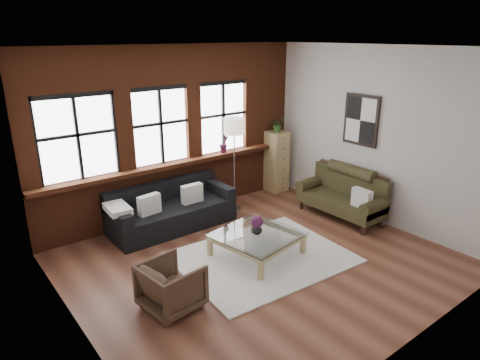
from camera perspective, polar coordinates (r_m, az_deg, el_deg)
floor at (r=6.83m, az=2.48°, el=-10.64°), size 5.50×5.50×0.00m
ceiling at (r=5.94m, az=2.94°, el=17.27°), size 5.50×5.50×0.00m
wall_back at (r=8.20m, az=-8.82°, el=6.25°), size 5.50×0.00×5.50m
wall_front at (r=4.71m, az=22.94°, el=-4.74°), size 5.50×0.00×5.50m
wall_left at (r=4.96m, az=-22.24°, el=-3.47°), size 0.00×5.00×5.00m
wall_right at (r=8.21m, az=17.50°, el=5.62°), size 0.00×5.00×5.00m
brick_backwall at (r=8.14m, az=-8.61°, el=6.18°), size 5.50×0.12×3.20m
sill_ledge at (r=8.21m, az=-8.11°, el=2.27°), size 5.50×0.30×0.08m
window_left at (r=7.43m, az=-20.87°, el=5.10°), size 1.38×0.10×1.50m
window_mid at (r=7.98m, az=-10.58°, el=6.92°), size 1.38×0.10×1.50m
window_right at (r=8.70m, az=-2.34°, el=8.21°), size 1.38×0.10×1.50m
wall_poster at (r=8.30m, az=15.86°, el=7.69°), size 0.05×0.74×0.94m
shag_rug at (r=6.89m, az=3.04°, el=-10.26°), size 2.71×2.20×0.03m
dark_sofa at (r=7.84m, az=-9.09°, el=-3.50°), size 2.26×0.91×0.82m
pillow_a at (r=7.49m, az=-12.01°, el=-3.22°), size 0.41×0.19×0.34m
pillow_b at (r=7.86m, az=-6.41°, el=-1.80°), size 0.40×0.14×0.34m
vintage_settee at (r=8.35m, az=13.27°, el=-1.93°), size 0.78×1.75×0.93m
pillow_settee at (r=7.96m, az=15.93°, el=-2.37°), size 0.16×0.39×0.34m
armchair at (r=5.68m, az=-9.13°, el=-13.79°), size 0.79×0.77×0.64m
coffee_table at (r=6.88m, az=2.25°, el=-8.63°), size 1.35×1.35×0.39m
vase at (r=6.76m, az=2.28°, el=-6.53°), size 0.20×0.20×0.17m
flowers at (r=6.71m, az=2.29°, el=-5.58°), size 0.19×0.19×0.19m
drawer_chest at (r=9.54m, az=4.88°, el=2.47°), size 0.42×0.42×1.35m
potted_plant_top at (r=9.33m, az=5.03°, el=7.42°), size 0.33×0.29×0.33m
floor_lamp at (r=8.36m, az=-0.77°, el=2.50°), size 0.40×0.40×2.01m
sill_plant at (r=8.67m, az=-2.14°, el=4.85°), size 0.21×0.17×0.36m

